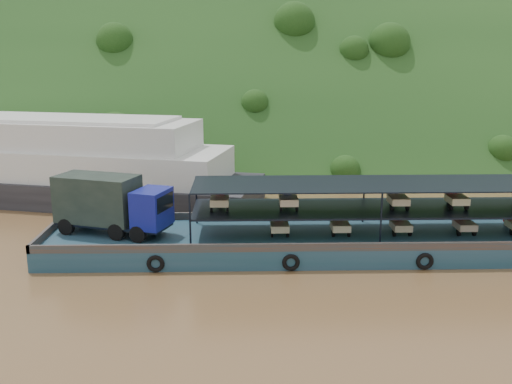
{
  "coord_description": "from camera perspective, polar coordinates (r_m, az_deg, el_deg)",
  "views": [
    {
      "loc": [
        -2.96,
        -35.5,
        12.66
      ],
      "look_at": [
        -2.0,
        3.0,
        3.2
      ],
      "focal_mm": 40.0,
      "sensor_mm": 36.0,
      "label": 1
    }
  ],
  "objects": [
    {
      "name": "ground",
      "position": [
        37.8,
        3.16,
        -5.79
      ],
      "size": [
        160.0,
        160.0,
        0.0
      ],
      "primitive_type": "plane",
      "color": "brown",
      "rests_on": "ground"
    },
    {
      "name": "hillside",
      "position": [
        72.67,
        0.93,
        3.77
      ],
      "size": [
        140.0,
        39.6,
        39.6
      ],
      "primitive_type": "cube",
      "rotation": [
        0.79,
        0.0,
        0.0
      ],
      "color": "#153513",
      "rests_on": "ground"
    },
    {
      "name": "cargo_barge",
      "position": [
        37.24,
        3.66,
        -4.09
      ],
      "size": [
        35.0,
        7.18,
        4.98
      ],
      "color": "#143A47",
      "rests_on": "ground"
    },
    {
      "name": "passenger_ferry",
      "position": [
        53.12,
        -19.48,
        2.7
      ],
      "size": [
        37.03,
        17.31,
        7.28
      ],
      "rotation": [
        0.0,
        0.0,
        -0.24
      ],
      "color": "black",
      "rests_on": "ground"
    }
  ]
}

